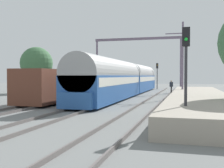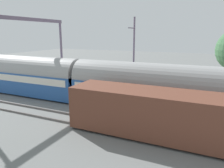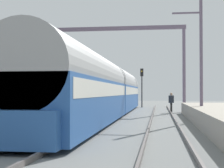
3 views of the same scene
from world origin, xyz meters
name	(u,v)px [view 3 (image 3 of 3)]	position (x,y,z in m)	size (l,w,h in m)	color
ground	(64,135)	(0.00, 0.00, 0.00)	(120.00, 120.00, 0.00)	slate
track_west	(64,133)	(0.00, 0.00, 0.08)	(1.52, 60.00, 0.16)	#655D5B
track_east	(165,134)	(4.15, 0.00, 0.08)	(1.52, 60.00, 0.16)	#655D5B
passenger_train	(106,89)	(0.00, 11.47, 1.97)	(2.93, 32.85, 3.82)	#28569E
person_crossing	(171,101)	(4.94, 16.50, 1.03)	(0.46, 0.44, 1.73)	black
railway_signal_far	(142,82)	(1.92, 27.15, 2.94)	(0.36, 0.30, 4.54)	#2D2D33
catenary_gantry	(116,50)	(0.00, 18.12, 5.65)	(12.70, 0.28, 7.86)	slate
catenary_pole_east_mid	(200,54)	(6.50, 8.48, 4.15)	(1.90, 0.20, 8.00)	slate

